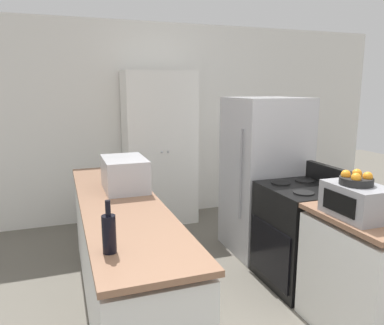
{
  "coord_description": "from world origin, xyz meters",
  "views": [
    {
      "loc": [
        -1.19,
        -1.41,
        1.76
      ],
      "look_at": [
        0.0,
        1.94,
        1.05
      ],
      "focal_mm": 35.0,
      "sensor_mm": 36.0,
      "label": 1
    }
  ],
  "objects": [
    {
      "name": "wall_back",
      "position": [
        0.0,
        3.56,
        1.3
      ],
      "size": [
        7.0,
        0.06,
        2.6
      ],
      "color": "white",
      "rests_on": "ground_plane"
    },
    {
      "name": "counter_left",
      "position": [
        -0.79,
        1.4,
        0.44
      ],
      "size": [
        0.6,
        2.61,
        0.9
      ],
      "color": "silver",
      "rests_on": "ground_plane"
    },
    {
      "name": "counter_right",
      "position": [
        0.79,
        0.49,
        0.44
      ],
      "size": [
        0.6,
        0.79,
        0.9
      ],
      "color": "silver",
      "rests_on": "ground_plane"
    },
    {
      "name": "pantry_cabinet",
      "position": [
        0.02,
        3.26,
        0.98
      ],
      "size": [
        0.9,
        0.53,
        1.97
      ],
      "color": "white",
      "rests_on": "ground_plane"
    },
    {
      "name": "stove",
      "position": [
        0.81,
        1.26,
        0.46
      ],
      "size": [
        0.66,
        0.71,
        1.06
      ],
      "color": "black",
      "rests_on": "ground_plane"
    },
    {
      "name": "refrigerator",
      "position": [
        0.86,
        2.03,
        0.83
      ],
      "size": [
        0.77,
        0.74,
        1.66
      ],
      "color": "#B7B7BC",
      "rests_on": "ground_plane"
    },
    {
      "name": "microwave",
      "position": [
        -0.69,
        1.72,
        1.04
      ],
      "size": [
        0.36,
        0.51,
        0.27
      ],
      "color": "#B2B2B7",
      "rests_on": "counter_left"
    },
    {
      "name": "wine_bottle",
      "position": [
        -0.98,
        0.49,
        1.01
      ],
      "size": [
        0.07,
        0.07,
        0.29
      ],
      "color": "black",
      "rests_on": "counter_left"
    },
    {
      "name": "toaster_oven",
      "position": [
        0.66,
        0.5,
        1.02
      ],
      "size": [
        0.3,
        0.42,
        0.22
      ],
      "color": "#939399",
      "rests_on": "counter_right"
    },
    {
      "name": "fruit_bowl",
      "position": [
        0.65,
        0.5,
        1.16
      ],
      "size": [
        0.22,
        0.22,
        0.09
      ],
      "color": "black",
      "rests_on": "toaster_oven"
    }
  ]
}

